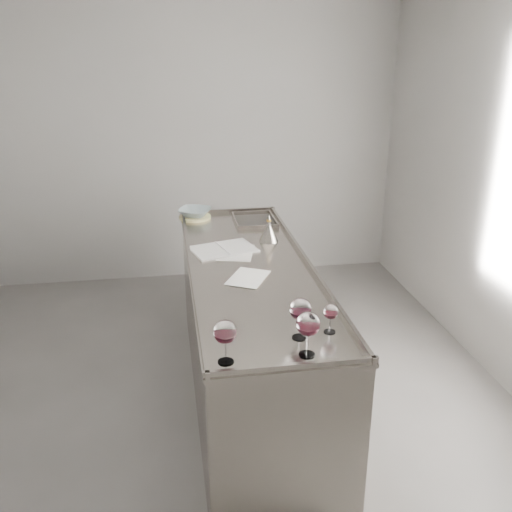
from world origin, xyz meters
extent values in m
cube|color=#575451|center=(0.00, 0.00, -0.01)|extent=(4.50, 5.00, 0.02)
cube|color=gray|center=(0.00, 2.51, 1.40)|extent=(4.50, 0.02, 2.80)
cube|color=gray|center=(0.50, 0.30, 0.46)|extent=(0.75, 2.40, 0.92)
cube|color=gray|center=(0.50, 0.30, 0.93)|extent=(0.77, 2.42, 0.02)
cube|color=gray|center=(0.50, -0.89, 0.96)|extent=(0.77, 0.02, 0.03)
cube|color=gray|center=(0.50, 1.49, 0.96)|extent=(0.77, 0.02, 0.03)
cube|color=gray|center=(0.14, 0.30, 0.96)|extent=(0.02, 2.42, 0.03)
cube|color=gray|center=(0.86, 0.30, 0.96)|extent=(0.02, 2.42, 0.03)
cube|color=#595654|center=(0.68, 1.22, 0.94)|extent=(0.30, 0.38, 0.01)
cylinder|color=white|center=(0.23, -0.78, 0.94)|extent=(0.07, 0.07, 0.00)
cylinder|color=white|center=(0.23, -0.78, 0.99)|extent=(0.01, 0.01, 0.10)
ellipsoid|color=white|center=(0.23, -0.78, 1.09)|extent=(0.10, 0.10, 0.11)
cylinder|color=#360711|center=(0.23, -0.78, 1.07)|extent=(0.07, 0.07, 0.02)
cylinder|color=white|center=(0.60, -0.62, 0.94)|extent=(0.07, 0.07, 0.00)
cylinder|color=white|center=(0.60, -0.62, 0.99)|extent=(0.01, 0.01, 0.10)
ellipsoid|color=white|center=(0.60, -0.62, 1.09)|extent=(0.10, 0.10, 0.11)
cylinder|color=#360713|center=(0.60, -0.62, 1.07)|extent=(0.07, 0.07, 0.02)
cylinder|color=white|center=(0.59, -0.78, 0.94)|extent=(0.08, 0.08, 0.00)
cylinder|color=white|center=(0.59, -0.78, 1.00)|extent=(0.01, 0.01, 0.10)
ellipsoid|color=white|center=(0.59, -0.78, 1.10)|extent=(0.11, 0.11, 0.11)
cylinder|color=#3D0813|center=(0.59, -0.78, 1.07)|extent=(0.08, 0.08, 0.02)
cylinder|color=white|center=(0.75, -0.59, 0.94)|extent=(0.06, 0.06, 0.00)
cylinder|color=white|center=(0.75, -0.59, 0.98)|extent=(0.01, 0.01, 0.07)
ellipsoid|color=white|center=(0.75, -0.59, 1.05)|extent=(0.07, 0.07, 0.08)
cylinder|color=#3D0811|center=(0.75, -0.59, 1.03)|extent=(0.05, 0.05, 0.02)
cube|color=white|center=(0.27, 0.60, 0.95)|extent=(0.28, 0.33, 0.01)
cube|color=white|center=(0.47, 0.66, 0.95)|extent=(0.28, 0.33, 0.01)
cylinder|color=white|center=(0.37, 0.63, 0.95)|extent=(0.09, 0.28, 0.01)
cube|color=silver|center=(0.44, 0.56, 0.94)|extent=(0.30, 0.36, 0.00)
cube|color=white|center=(0.46, 0.13, 0.94)|extent=(0.31, 0.34, 0.00)
cylinder|color=beige|center=(0.23, 1.38, 0.95)|extent=(0.29, 0.29, 0.02)
imported|color=#8DA1A4|center=(0.22, 1.38, 0.99)|extent=(0.32, 0.32, 0.06)
cone|color=gray|center=(0.70, 0.75, 1.00)|extent=(0.14, 0.14, 0.12)
cylinder|color=gray|center=(0.70, 0.75, 1.07)|extent=(0.03, 0.03, 0.03)
cylinder|color=olive|center=(0.70, 0.75, 1.09)|extent=(0.03, 0.03, 0.01)
cone|color=gray|center=(0.70, 0.75, 1.12)|extent=(0.02, 0.02, 0.04)
camera|label=1|loc=(0.01, -2.95, 2.28)|focal=40.00mm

